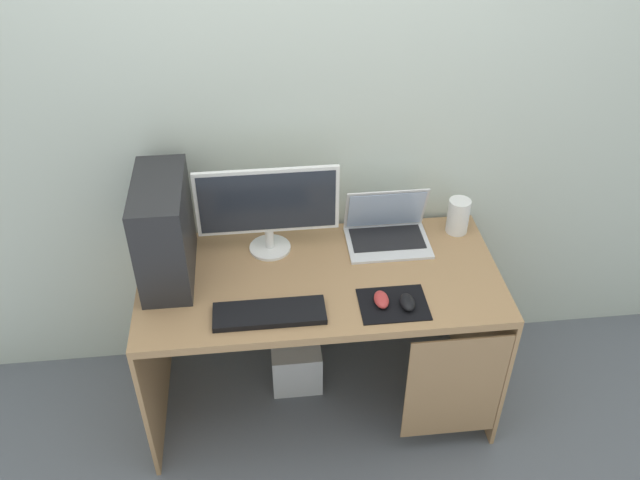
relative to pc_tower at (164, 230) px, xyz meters
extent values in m
plane|color=slate|center=(0.59, -0.08, -0.95)|extent=(8.00, 8.00, 0.00)
cube|color=beige|center=(0.59, 0.30, 0.35)|extent=(4.00, 0.04, 2.60)
cube|color=#A37A51|center=(0.59, -0.08, -0.23)|extent=(1.45, 0.69, 0.03)
cube|color=#A37A51|center=(-0.12, -0.08, -0.60)|extent=(0.02, 0.69, 0.70)
cube|color=#A37A51|center=(1.31, -0.08, -0.60)|extent=(0.02, 0.69, 0.70)
cube|color=#96704B|center=(1.10, -0.42, -0.56)|extent=(0.40, 0.01, 0.56)
cube|color=#232326|center=(0.00, 0.00, 0.00)|extent=(0.19, 0.42, 0.42)
cylinder|color=white|center=(0.40, 0.11, -0.20)|extent=(0.17, 0.17, 0.01)
cylinder|color=white|center=(0.40, 0.11, -0.15)|extent=(0.04, 0.04, 0.09)
cube|color=white|center=(0.40, 0.10, 0.04)|extent=(0.57, 0.02, 0.29)
cube|color=#232833|center=(0.40, 0.09, 0.04)|extent=(0.54, 0.00, 0.26)
cube|color=silver|center=(0.90, 0.09, -0.20)|extent=(0.35, 0.25, 0.01)
cube|color=black|center=(0.90, 0.11, -0.20)|extent=(0.31, 0.17, 0.00)
cube|color=silver|center=(0.90, 0.18, -0.09)|extent=(0.35, 0.08, 0.22)
cube|color=#ADC1E5|center=(0.90, 0.17, -0.09)|extent=(0.32, 0.07, 0.20)
cylinder|color=white|center=(1.22, 0.15, -0.13)|extent=(0.09, 0.09, 0.16)
cube|color=black|center=(0.38, -0.29, -0.20)|extent=(0.42, 0.14, 0.02)
cube|color=black|center=(0.85, -0.28, -0.21)|extent=(0.26, 0.20, 0.00)
ellipsoid|color=#B23333|center=(0.81, -0.27, -0.19)|extent=(0.06, 0.10, 0.03)
ellipsoid|color=black|center=(0.90, -0.30, -0.19)|extent=(0.06, 0.10, 0.03)
cube|color=silver|center=(0.49, 0.03, -0.83)|extent=(0.23, 0.23, 0.23)
camera|label=1|loc=(0.37, -2.12, 1.53)|focal=37.68mm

